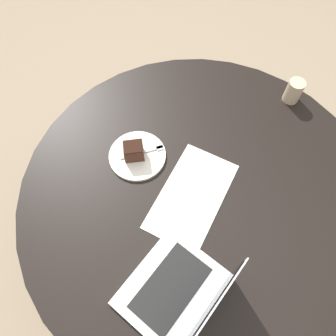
% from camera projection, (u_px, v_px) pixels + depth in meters
% --- Properties ---
extents(ground_plane, '(12.00, 12.00, 0.00)m').
position_uv_depth(ground_plane, '(189.00, 243.00, 1.84)').
color(ground_plane, gray).
extents(dining_table, '(1.32, 1.32, 0.73)m').
position_uv_depth(dining_table, '(197.00, 203.00, 1.29)').
color(dining_table, black).
rests_on(dining_table, ground_plane).
extents(paper_document, '(0.41, 0.28, 0.00)m').
position_uv_depth(paper_document, '(192.00, 196.00, 1.18)').
color(paper_document, white).
rests_on(paper_document, dining_table).
extents(plate, '(0.22, 0.22, 0.01)m').
position_uv_depth(plate, '(137.00, 156.00, 1.25)').
color(plate, silver).
rests_on(plate, dining_table).
extents(cake_slice, '(0.09, 0.09, 0.07)m').
position_uv_depth(cake_slice, '(134.00, 151.00, 1.21)').
color(cake_slice, '#472619').
rests_on(cake_slice, plate).
extents(fork, '(0.15, 0.11, 0.00)m').
position_uv_depth(fork, '(146.00, 151.00, 1.25)').
color(fork, silver).
rests_on(fork, plate).
extents(coffee_glass, '(0.07, 0.07, 0.10)m').
position_uv_depth(coffee_glass, '(294.00, 91.00, 1.34)').
color(coffee_glass, '#C6AD89').
rests_on(coffee_glass, dining_table).
extents(laptop, '(0.31, 0.26, 0.25)m').
position_uv_depth(laptop, '(180.00, 294.00, 0.98)').
color(laptop, silver).
rests_on(laptop, dining_table).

